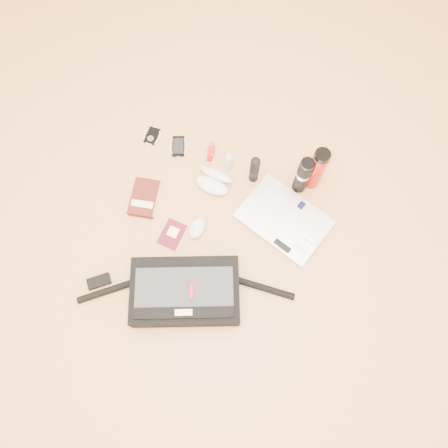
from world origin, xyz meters
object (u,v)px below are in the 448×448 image
object	(u,v)px
messenger_bag	(185,292)
book	(145,198)
thermos_red	(316,169)
thermos_black	(303,175)
laptop	(284,220)

from	to	relation	value
messenger_bag	book	xyz separation A→B (m)	(-0.31, 0.37, -0.04)
book	thermos_red	size ratio (longest dim) A/B	0.70
book	thermos_black	size ratio (longest dim) A/B	0.79
laptop	thermos_black	bearing A→B (deg)	104.45
thermos_black	book	bearing A→B (deg)	-159.58
laptop	book	xyz separation A→B (m)	(-0.63, -0.07, 0.00)
thermos_black	thermos_red	distance (m)	0.06
messenger_bag	thermos_red	distance (m)	0.77
laptop	thermos_black	xyz separation A→B (m)	(0.03, 0.18, 0.11)
laptop	thermos_black	world-z (taller)	thermos_black
messenger_bag	laptop	xyz separation A→B (m)	(0.33, 0.43, -0.04)
laptop	book	world-z (taller)	laptop
laptop	messenger_bag	bearing A→B (deg)	-103.53
laptop	thermos_red	distance (m)	0.26
laptop	book	size ratio (longest dim) A/B	2.37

